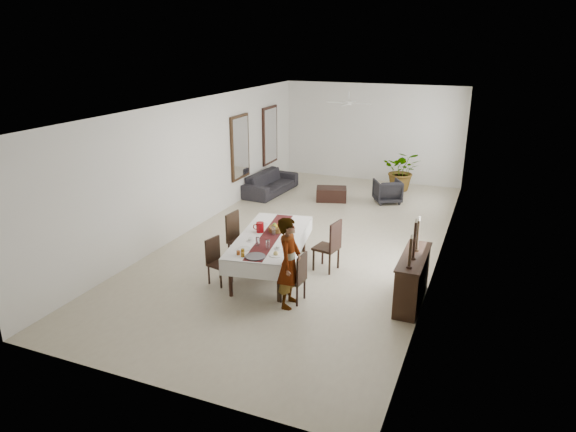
{
  "coord_description": "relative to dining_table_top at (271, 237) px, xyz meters",
  "views": [
    {
      "loc": [
        3.89,
        -10.8,
        4.56
      ],
      "look_at": [
        0.03,
        -1.42,
        1.05
      ],
      "focal_mm": 32.0,
      "sensor_mm": 36.0,
      "label": 1
    }
  ],
  "objects": [
    {
      "name": "chair_left_near_back",
      "position": [
        -0.88,
        -0.81,
        -0.09
      ],
      "size": [
        0.12,
        0.39,
        0.49
      ],
      "primitive_type": "cube",
      "rotation": [
        0.0,
        0.0,
        -1.79
      ],
      "color": "black",
      "rests_on": "chair_left_near_seat"
    },
    {
      "name": "woman",
      "position": [
        0.88,
        -1.15,
        0.08
      ],
      "size": [
        0.44,
        0.63,
        1.67
      ],
      "primitive_type": "imported",
      "rotation": [
        0.0,
        0.0,
        1.64
      ],
      "color": "gray",
      "rests_on": "floor"
    },
    {
      "name": "candlestick_near_base",
      "position": [
        2.89,
        -0.76,
        0.18
      ],
      "size": [
        0.1,
        0.1,
        0.03
      ],
      "primitive_type": "cylinder",
      "color": "black",
      "rests_on": "sideboard_top"
    },
    {
      "name": "potted_plant",
      "position": [
        1.35,
        7.11,
        -0.12
      ],
      "size": [
        1.24,
        1.1,
        1.28
      ],
      "primitive_type": "imported",
      "rotation": [
        0.0,
        0.0,
        0.09
      ],
      "color": "#2E5020",
      "rests_on": "floor"
    },
    {
      "name": "plate_far_left",
      "position": [
        -0.43,
        0.51,
        0.05
      ],
      "size": [
        0.25,
        0.25,
        0.02
      ],
      "primitive_type": "cylinder",
      "color": "silver",
      "rests_on": "tablecloth_top"
    },
    {
      "name": "mirror_glass_far",
      "position": [
        -2.81,
        6.3,
        0.84
      ],
      "size": [
        0.01,
        0.9,
        1.7
      ],
      "primitive_type": "cube",
      "color": "white",
      "rests_on": "mirror_frame_far"
    },
    {
      "name": "chair_left_far_leg_fl",
      "position": [
        -0.95,
        0.42,
        -0.53
      ],
      "size": [
        0.05,
        0.05,
        0.46
      ],
      "primitive_type": "cylinder",
      "rotation": [
        0.0,
        0.0,
        -0.11
      ],
      "color": "black",
      "rests_on": "floor"
    },
    {
      "name": "wall_back",
      "position": [
        0.11,
        8.0,
        0.84
      ],
      "size": [
        6.0,
        0.02,
        3.2
      ],
      "primitive_type": "cube",
      "color": "white",
      "rests_on": "floor"
    },
    {
      "name": "fan_hub",
      "position": [
        0.11,
        5.0,
        2.14
      ],
      "size": [
        0.16,
        0.16,
        0.08
      ],
      "primitive_type": "cylinder",
      "color": "white",
      "rests_on": "fan_rod"
    },
    {
      "name": "fruit_basket",
      "position": [
        0.01,
        0.27,
        0.09
      ],
      "size": [
        0.31,
        0.31,
        0.1
      ],
      "primitive_type": "cylinder",
      "color": "brown",
      "rests_on": "tablecloth_top"
    },
    {
      "name": "tablecloth_drape_left",
      "position": [
        -0.6,
        -0.1,
        -0.12
      ],
      "size": [
        0.46,
        2.66,
        0.31
      ],
      "primitive_type": "cube",
      "rotation": [
        0.0,
        0.0,
        0.17
      ],
      "color": "white",
      "rests_on": "dining_table_top"
    },
    {
      "name": "teacup_left",
      "position": [
        -0.25,
        -0.41,
        0.07
      ],
      "size": [
        0.09,
        0.09,
        0.06
      ],
      "primitive_type": "cylinder",
      "color": "silver",
      "rests_on": "saucer_left"
    },
    {
      "name": "candlestick_far_candle",
      "position": [
        2.89,
        0.03,
        0.78
      ],
      "size": [
        0.04,
        0.04,
        0.08
      ],
      "primitive_type": "cylinder",
      "color": "white",
      "rests_on": "candlestick_far_shaft"
    },
    {
      "name": "wine_glass_near",
      "position": [
        0.24,
        -0.65,
        0.13
      ],
      "size": [
        0.07,
        0.07,
        0.18
      ],
      "primitive_type": "cylinder",
      "color": "silver",
      "rests_on": "tablecloth_top"
    },
    {
      "name": "fan_blade_s",
      "position": [
        0.11,
        4.65,
        2.14
      ],
      "size": [
        0.1,
        0.55,
        0.01
      ],
      "primitive_type": "cube",
      "color": "silver",
      "rests_on": "fan_hub"
    },
    {
      "name": "floor",
      "position": [
        0.11,
        2.0,
        -0.76
      ],
      "size": [
        6.0,
        12.0,
        0.0
      ],
      "primitive_type": "cube",
      "color": "beige",
      "rests_on": "ground"
    },
    {
      "name": "chair_right_far_leg_fr",
      "position": [
        1.23,
        0.7,
        -0.53
      ],
      "size": [
        0.05,
        0.05,
        0.45
      ],
      "primitive_type": "cylinder",
      "rotation": [
        0.0,
        0.0,
        -0.19
      ],
      "color": "black",
      "rests_on": "floor"
    },
    {
      "name": "fruit_red",
      "position": [
        0.04,
        0.29,
        0.17
      ],
      "size": [
        0.09,
        0.09,
        0.09
      ],
      "primitive_type": "sphere",
      "color": "maroon",
      "rests_on": "fruit_basket"
    },
    {
      "name": "chair_left_far_leg_bl",
      "position": [
        -0.58,
        0.38,
        -0.53
      ],
      "size": [
        0.05,
        0.05,
        0.46
      ],
      "primitive_type": "cylinder",
      "rotation": [
        0.0,
        0.0,
        -0.11
      ],
      "color": "black",
      "rests_on": "floor"
    },
    {
      "name": "mirror_frame_far",
      "position": [
        -2.85,
        6.3,
        0.84
      ],
      "size": [
        0.06,
        1.05,
        1.85
      ],
      "primitive_type": "cube",
      "color": "black",
      "rests_on": "wall_left"
    },
    {
      "name": "tablecloth_drape_far",
      "position": [
        -0.23,
        1.33,
        -0.12
      ],
      "size": [
        1.22,
        0.22,
        0.31
      ],
      "primitive_type": "cube",
      "rotation": [
        0.0,
        0.0,
        0.17
      ],
      "color": "silver",
      "rests_on": "dining_table_top"
    },
    {
      "name": "chair_right_near_leg_fl",
      "position": [
        1.03,
        -1.14,
        -0.56
      ],
      "size": [
        0.04,
        0.04,
        0.39
      ],
      "primitive_type": "cylinder",
      "rotation": [
        0.0,
        0.0,
        -0.06
      ],
      "color": "black",
      "rests_on": "floor"
    },
    {
      "name": "tablecloth_top",
      "position": [
        0.0,
        0.0,
        0.03
      ],
      "size": [
        1.67,
        2.87,
        0.01
      ],
      "primitive_type": "cube",
      "rotation": [
        0.0,
        0.0,
        0.17
      ],
      "color": "white",
      "rests_on": "dining_table_top"
    },
    {
      "name": "sideboard_top",
      "position": [
        2.89,
        -0.22,
        0.15
      ],
      "size": [
        0.44,
        1.55,
        0.03
      ],
      "primitive_type": "cube",
      "color": "black",
      "rests_on": "sideboard_body"
    },
    {
      "name": "chair_left_near_leg_br",
      "position": [
        -0.58,
        -1.04,
        -0.57
      ],
      "size": [
        0.05,
        0.05,
        0.38
      ],
      "primitive_type": "cylinder",
      "rotation": [
        0.0,
        0.0,
        -0.22
      ],
      "color": "black",
      "rests_on": "floor"
    },
    {
      "name": "chair_left_near_leg_bl",
      "position": [
        -0.51,
        -0.73,
        -0.57
      ],
      "size": [
        0.05,
        0.05,
        0.38
      ],
      "primitive_type": "cylinder",
      "rotation": [
        0.0,
        0.0,
        -0.22
      ],
      "color": "black",
      "rests_on": "floor"
    },
    {
      "name": "fruit_yellow",
      "position": [
        0.02,
        0.22,
        0.17
      ],
      "size": [
        0.09,
        0.09,
        0.09
      ],
      "primitive_type": "sphere",
      "color": "gold",
      "rests_on": "fruit_basket"
    },
    {
      "name": "dining_table_top",
      "position": [
        0.0,
        0.0,
        0.0
      ],
      "size": [
        1.45,
        2.65,
        0.05
      ],
      "primitive_type": "cube",
      "rotation": [
        0.0,
        0.0,
        0.17
      ],
      "color": "black",
      "rests_on": "table_leg_fl"
    },
    {
      "name": "table_leg_br",
      "position": [
        0.25,
        1.25,
        -0.39
      ],
      "size": [
        0.08,
        0.08,
        0.73
      ],
      "primitive_type": "cylinder",
      "rotation": [
        0.0,
        0.0,
        0.17
      ],
      "color": "black",
      "rests_on": "floor"
    },
    {
      "name": "jam_jar_b",
      "position": [
        -0.15,
        -1.11,
        0.08
      ],
      "size": [
        0.07,
        0.07,
        0.08
      ],
      "primitive_type": "cylinder",
      "color": "brown",
      "rests_on": "tablecloth_top"
    },
    {
      "name": "mirror_frame_near",
      "position": [
        -2.85,
        4.2,
        0.84
      ],
      "size": [
        0.06,
        1.05,
        1.85
      ],
      "primitive_type": "cube",
      "color": "black",
      "rests_on": "wall_left"
    },
    {
      "name": "fan_blade_n",
      "position": [
        0.11,
        5.35,
        2.14
      ],
      "size": [
        0.1,
        0.55,
        0.01
      ],
      "primitive_type": "cube",
      "color": "white",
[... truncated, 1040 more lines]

